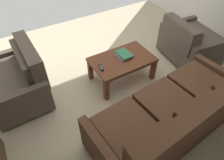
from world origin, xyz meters
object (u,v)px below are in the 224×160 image
at_px(coffee_table, 122,62).
at_px(book_stack, 124,55).
at_px(sofa_main, 174,116).
at_px(tv_remote, 101,68).
at_px(loveseat_near, 18,79).
at_px(armchair_side, 189,43).

height_order(coffee_table, book_stack, book_stack).
bearing_deg(coffee_table, sofa_main, 87.93).
xyz_separation_m(book_stack, tv_remote, (0.46, 0.08, -0.02)).
xyz_separation_m(loveseat_near, coffee_table, (-1.54, 0.46, 0.01)).
relative_size(loveseat_near, tv_remote, 6.88).
bearing_deg(tv_remote, sofa_main, 106.46).
bearing_deg(sofa_main, book_stack, -94.80).
xyz_separation_m(loveseat_near, tv_remote, (-1.14, 0.49, 0.08)).
xyz_separation_m(sofa_main, loveseat_near, (1.50, -1.70, -0.01)).
bearing_deg(coffee_table, armchair_side, 173.71).
bearing_deg(sofa_main, coffee_table, -92.07).
distance_m(sofa_main, tv_remote, 1.26).
bearing_deg(book_stack, tv_remote, 9.95).
bearing_deg(book_stack, armchair_side, 171.36).
distance_m(loveseat_near, tv_remote, 1.25).
distance_m(loveseat_near, coffee_table, 1.61).
bearing_deg(tv_remote, armchair_side, 176.20).
xyz_separation_m(sofa_main, armchair_side, (-1.42, -1.09, -0.02)).
xyz_separation_m(sofa_main, coffee_table, (-0.04, -1.24, -0.01)).
distance_m(loveseat_near, armchair_side, 2.99).
bearing_deg(book_stack, sofa_main, 85.20).
bearing_deg(armchair_side, tv_remote, -3.80).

